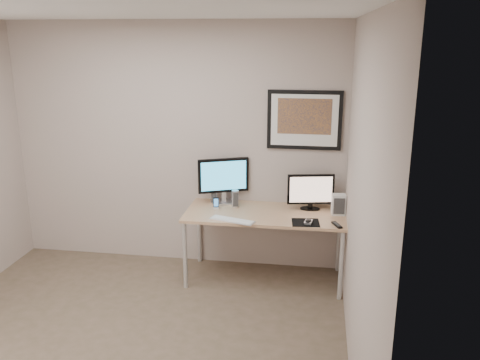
{
  "coord_description": "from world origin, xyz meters",
  "views": [
    {
      "loc": [
        1.48,
        -3.44,
        2.46
      ],
      "look_at": [
        0.78,
        1.1,
        1.13
      ],
      "focal_mm": 38.0,
      "sensor_mm": 36.0,
      "label": 1
    }
  ],
  "objects": [
    {
      "name": "monitor_tv",
      "position": [
        1.44,
        1.51,
        0.93
      ],
      "size": [
        0.47,
        0.15,
        0.37
      ],
      "rotation": [
        0.0,
        0.0,
        0.19
      ],
      "color": "black",
      "rests_on": "desk"
    },
    {
      "name": "mouse",
      "position": [
        1.44,
        1.11,
        0.75
      ],
      "size": [
        0.08,
        0.11,
        0.04
      ],
      "primitive_type": "ellipsoid",
      "rotation": [
        0.0,
        0.0,
        -0.14
      ],
      "color": "black",
      "rests_on": "mousepad"
    },
    {
      "name": "mousepad",
      "position": [
        1.41,
        1.12,
        0.73
      ],
      "size": [
        0.28,
        0.25,
        0.0
      ],
      "primitive_type": "cube",
      "rotation": [
        0.0,
        0.0,
        0.09
      ],
      "color": "black",
      "rests_on": "desk"
    },
    {
      "name": "phone_dock",
      "position": [
        0.49,
        1.4,
        0.79
      ],
      "size": [
        0.07,
        0.07,
        0.12
      ],
      "primitive_type": "cube",
      "rotation": [
        0.0,
        0.0,
        0.24
      ],
      "color": "black",
      "rests_on": "desk"
    },
    {
      "name": "speaker_right",
      "position": [
        0.67,
        1.48,
        0.82
      ],
      "size": [
        0.09,
        0.09,
        0.18
      ],
      "primitive_type": "cylinder",
      "rotation": [
        0.0,
        0.0,
        0.31
      ],
      "color": "silver",
      "rests_on": "desk"
    },
    {
      "name": "floor",
      "position": [
        0.0,
        0.0,
        0.0
      ],
      "size": [
        3.6,
        3.6,
        0.0
      ],
      "primitive_type": "plane",
      "color": "#4D4330",
      "rests_on": "ground"
    },
    {
      "name": "desk",
      "position": [
        1.0,
        1.35,
        0.66
      ],
      "size": [
        1.6,
        0.7,
        0.73
      ],
      "color": "olive",
      "rests_on": "floor"
    },
    {
      "name": "framed_art",
      "position": [
        1.35,
        1.68,
        1.62
      ],
      "size": [
        0.75,
        0.04,
        0.6
      ],
      "color": "black",
      "rests_on": "room"
    },
    {
      "name": "room",
      "position": [
        0.0,
        0.45,
        1.64
      ],
      "size": [
        3.6,
        3.6,
        3.6
      ],
      "color": "white",
      "rests_on": "ground"
    },
    {
      "name": "remote",
      "position": [
        1.7,
        1.09,
        0.74
      ],
      "size": [
        0.1,
        0.16,
        0.02
      ],
      "primitive_type": "cube",
      "rotation": [
        0.0,
        0.0,
        0.4
      ],
      "color": "black",
      "rests_on": "desk"
    },
    {
      "name": "keyboard",
      "position": [
        0.71,
        1.07,
        0.74
      ],
      "size": [
        0.45,
        0.24,
        0.02
      ],
      "primitive_type": "cube",
      "rotation": [
        0.0,
        0.0,
        -0.29
      ],
      "color": "silver",
      "rests_on": "desk"
    },
    {
      "name": "speaker_left",
      "position": [
        0.43,
        1.57,
        0.82
      ],
      "size": [
        0.08,
        0.08,
        0.17
      ],
      "primitive_type": "cylinder",
      "rotation": [
        0.0,
        0.0,
        0.08
      ],
      "color": "silver",
      "rests_on": "desk"
    },
    {
      "name": "fan_unit",
      "position": [
        1.72,
        1.41,
        0.83
      ],
      "size": [
        0.14,
        0.11,
        0.21
      ],
      "primitive_type": "cube",
      "rotation": [
        0.0,
        0.0,
        0.1
      ],
      "color": "silver",
      "rests_on": "desk"
    },
    {
      "name": "monitor_large",
      "position": [
        0.53,
        1.58,
        1.0
      ],
      "size": [
        0.51,
        0.25,
        0.49
      ],
      "rotation": [
        0.0,
        0.0,
        0.39
      ],
      "color": "silver",
      "rests_on": "desk"
    }
  ]
}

